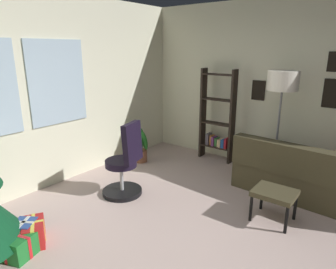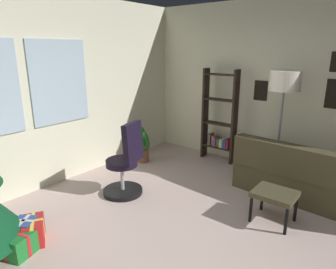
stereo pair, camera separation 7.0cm
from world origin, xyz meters
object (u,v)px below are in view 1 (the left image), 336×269
at_px(couch, 326,180).
at_px(floor_lamp, 282,86).
at_px(gift_box_red, 34,232).
at_px(bookshelf, 217,120).
at_px(potted_plant, 141,148).
at_px(gift_box_blue, 25,233).
at_px(office_chair, 125,167).
at_px(gift_box_green, 17,245).
at_px(footstool, 275,195).

bearing_deg(couch, floor_lamp, 78.93).
xyz_separation_m(gift_box_red, floor_lamp, (3.10, -1.49, 1.36)).
distance_m(bookshelf, potted_plant, 1.47).
relative_size(gift_box_red, gift_box_blue, 1.34).
xyz_separation_m(office_chair, bookshelf, (2.03, -0.33, 0.33)).
distance_m(gift_box_green, floor_lamp, 3.85).
xyz_separation_m(gift_box_blue, potted_plant, (2.54, 0.66, 0.13)).
relative_size(bookshelf, floor_lamp, 0.98).
xyz_separation_m(gift_box_red, gift_box_green, (-0.21, -0.06, -0.01)).
bearing_deg(gift_box_red, bookshelf, -5.26).
height_order(gift_box_red, office_chair, office_chair).
relative_size(gift_box_red, bookshelf, 0.25).
relative_size(couch, footstool, 4.62).
xyz_separation_m(gift_box_blue, bookshelf, (3.47, -0.38, 0.62)).
bearing_deg(floor_lamp, bookshelf, 75.47).
distance_m(couch, gift_box_green, 3.84).
bearing_deg(gift_box_blue, office_chair, -2.05).
distance_m(couch, gift_box_blue, 3.80).
bearing_deg(gift_box_blue, couch, -37.41).
height_order(floor_lamp, potted_plant, floor_lamp).
xyz_separation_m(gift_box_green, gift_box_blue, (0.15, 0.12, 0.01)).
bearing_deg(bookshelf, office_chair, 170.84).
bearing_deg(office_chair, gift_box_blue, 177.95).
height_order(couch, floor_lamp, floor_lamp).
bearing_deg(gift_box_green, footstool, -39.60).
bearing_deg(bookshelf, footstool, -132.57).
bearing_deg(gift_box_green, bookshelf, -4.03).
relative_size(couch, floor_lamp, 1.28).
bearing_deg(bookshelf, gift_box_green, 175.97).
relative_size(footstool, office_chair, 0.45).
bearing_deg(gift_box_green, couch, -34.60).
height_order(gift_box_blue, floor_lamp, floor_lamp).
bearing_deg(footstool, gift_box_red, 136.60).
height_order(footstool, gift_box_green, footstool).
bearing_deg(floor_lamp, gift_box_red, 154.28).
bearing_deg(bookshelf, floor_lamp, -104.53).
xyz_separation_m(gift_box_red, office_chair, (1.37, 0.01, 0.29)).
bearing_deg(bookshelf, potted_plant, 131.77).
xyz_separation_m(couch, gift_box_red, (-2.95, 2.24, -0.16)).
height_order(gift_box_red, bookshelf, bookshelf).
height_order(gift_box_blue, bookshelf, bookshelf).
xyz_separation_m(footstool, office_chair, (-0.60, 1.88, 0.08)).
bearing_deg(couch, footstool, 159.09).
distance_m(gift_box_blue, bookshelf, 3.54).
height_order(gift_box_green, bookshelf, bookshelf).
bearing_deg(potted_plant, bookshelf, -48.23).
distance_m(couch, gift_box_red, 3.71).
distance_m(gift_box_red, floor_lamp, 3.69).
bearing_deg(couch, bookshelf, 76.80).
height_order(couch, gift_box_blue, couch).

